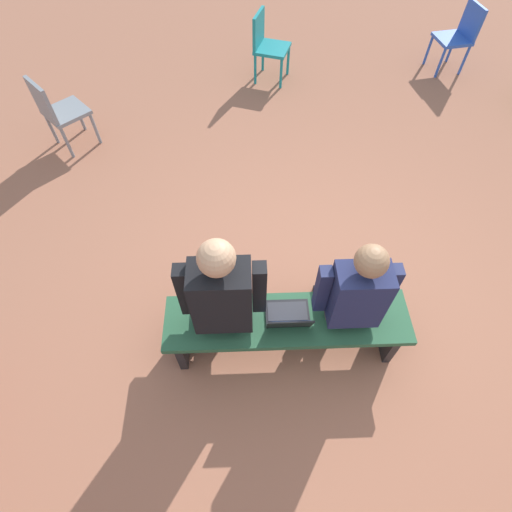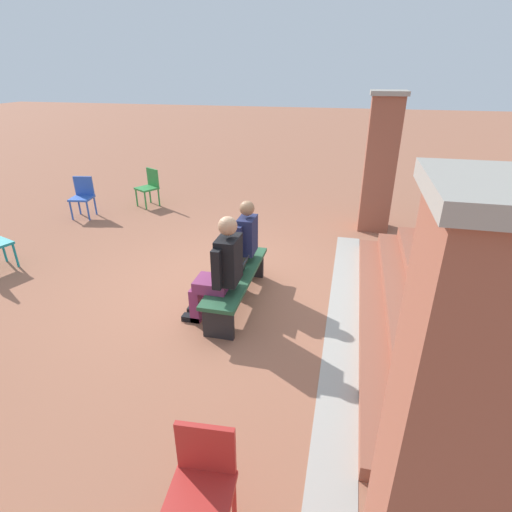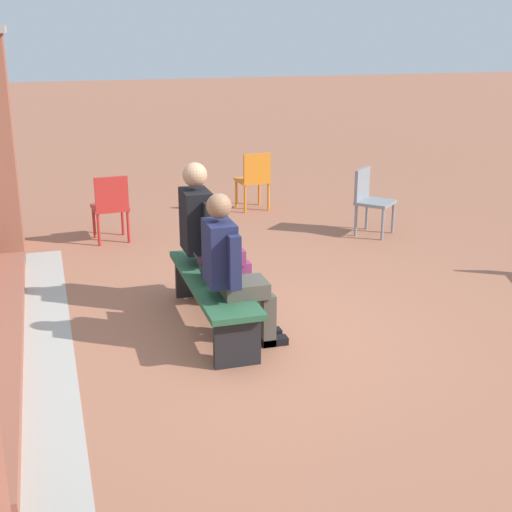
% 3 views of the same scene
% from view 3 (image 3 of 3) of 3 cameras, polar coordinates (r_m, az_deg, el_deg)
% --- Properties ---
extents(ground_plane, '(60.00, 60.00, 0.00)m').
position_cam_3_polar(ground_plane, '(6.16, 0.16, -6.62)').
color(ground_plane, '#9E6047').
extents(concrete_strip, '(5.39, 0.40, 0.01)m').
position_cam_3_polar(concrete_strip, '(6.27, -16.26, -6.91)').
color(concrete_strip, '#A8A399').
rests_on(concrete_strip, ground).
extents(bench, '(1.80, 0.44, 0.45)m').
position_cam_3_polar(bench, '(6.27, -3.46, -2.68)').
color(bench, '#285638').
rests_on(bench, ground).
extents(person_student, '(0.52, 0.66, 1.32)m').
position_cam_3_polar(person_student, '(5.77, -1.90, -0.81)').
color(person_student, '#4C473D').
rests_on(person_student, ground).
extents(person_adult, '(0.58, 0.73, 1.40)m').
position_cam_3_polar(person_adult, '(6.58, -3.84, 1.87)').
color(person_adult, '#7F2D5B').
rests_on(person_adult, ground).
extents(laptop, '(0.32, 0.29, 0.21)m').
position_cam_3_polar(laptop, '(6.22, -3.59, -1.44)').
color(laptop, black).
rests_on(laptop, bench).
extents(plastic_chair_foreground, '(0.45, 0.45, 0.84)m').
position_cam_3_polar(plastic_chair_foreground, '(10.25, -0.15, 6.32)').
color(plastic_chair_foreground, orange).
rests_on(plastic_chair_foreground, ground).
extents(plastic_chair_far_right, '(0.45, 0.45, 0.84)m').
position_cam_3_polar(plastic_chair_far_right, '(8.88, -11.55, 4.09)').
color(plastic_chair_far_right, red).
rests_on(plastic_chair_far_right, ground).
extents(plastic_chair_near_bench_right, '(0.59, 0.59, 0.84)m').
position_cam_3_polar(plastic_chair_near_bench_right, '(9.17, 9.09, 4.68)').
color(plastic_chair_near_bench_right, gray).
rests_on(plastic_chair_near_bench_right, ground).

